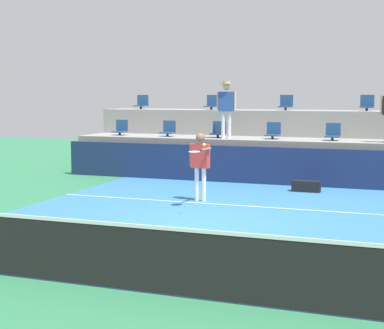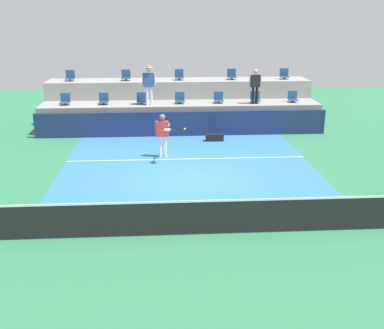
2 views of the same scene
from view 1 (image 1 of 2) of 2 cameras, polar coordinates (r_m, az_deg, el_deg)
ground_plane at (r=11.76m, az=0.63°, el=-6.02°), size 40.00×40.00×0.00m
court_inner_paint at (r=12.69m, az=2.11°, el=-5.07°), size 9.00×10.00×0.01m
court_service_line at (r=14.01m, az=3.85°, el=-3.95°), size 9.00×0.06×0.00m
tennis_net at (r=8.08m, az=-8.80°, el=-8.37°), size 10.48×0.08×1.07m
sponsor_backboard at (r=17.38m, az=7.12°, el=-0.10°), size 13.00×0.16×1.10m
seating_tier_lower at (r=18.63m, az=8.00°, el=0.57°), size 13.00×1.80×1.25m
seating_tier_upper at (r=20.35m, az=9.06°, el=2.27°), size 13.00×1.80×2.10m
stadium_chair_lower_far_left at (r=20.26m, az=-6.92°, el=3.46°), size 0.44×0.40×0.52m
stadium_chair_lower_left at (r=19.54m, az=-2.30°, el=3.39°), size 0.44×0.40×0.52m
stadium_chair_lower_mid_left at (r=18.95m, az=2.59°, el=3.28°), size 0.44×0.40×0.52m
stadium_chair_lower_center at (r=18.51m, az=7.87°, el=3.14°), size 0.44×0.40×0.52m
stadium_chair_lower_mid_right at (r=18.22m, az=13.50°, el=2.97°), size 0.44×0.40×0.52m
stadium_chair_upper_far_left at (r=21.87m, az=-4.89°, el=5.95°), size 0.44×0.40×0.52m
stadium_chair_upper_left at (r=20.88m, az=1.96°, el=5.93°), size 0.44×0.40×0.52m
stadium_chair_upper_center at (r=20.23m, az=9.11°, el=5.83°), size 0.44×0.40×0.52m
stadium_chair_upper_right at (r=19.91m, az=16.62°, el=5.62°), size 0.44×0.40×0.52m
tennis_player at (r=14.37m, az=0.78°, el=0.46°), size 0.61×1.22×1.68m
spectator_with_hat at (r=18.45m, az=3.35°, el=5.97°), size 0.61×0.48×1.80m
tennis_ball at (r=12.31m, az=1.19°, el=1.92°), size 0.07×0.07×0.07m
equipment_bag at (r=16.21m, az=11.02°, el=-2.09°), size 0.76×0.28×0.30m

